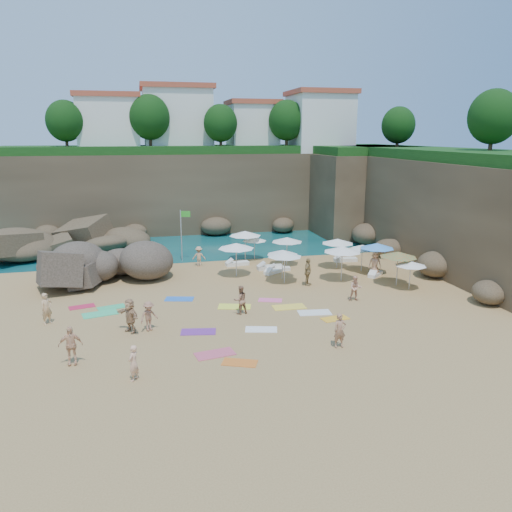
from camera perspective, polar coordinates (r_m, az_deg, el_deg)
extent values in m
plane|color=tan|center=(30.83, -2.35, -5.11)|extent=(120.00, 120.00, 0.00)
plane|color=#0C4751|center=(59.74, -7.84, 4.04)|extent=(120.00, 120.00, 0.00)
cube|color=brown|center=(54.50, -5.35, 7.43)|extent=(44.00, 8.00, 8.00)
cube|color=brown|center=(44.46, 20.36, 5.20)|extent=(8.00, 30.00, 8.00)
cube|color=brown|center=(53.92, 11.55, 7.14)|extent=(10.00, 12.00, 8.00)
cube|color=white|center=(54.72, -16.42, 14.05)|extent=(6.00, 5.00, 5.50)
cube|color=#B2472D|center=(54.84, -16.64, 17.18)|extent=(6.48, 5.40, 0.50)
cube|color=white|center=(55.85, -8.97, 14.93)|extent=(7.00, 6.00, 6.50)
cube|color=#B2472D|center=(56.04, -9.11, 18.50)|extent=(7.56, 6.48, 0.50)
cube|color=white|center=(56.06, -0.42, 14.32)|extent=(5.00, 5.00, 5.00)
cube|color=#B2472D|center=(56.15, -0.43, 17.12)|extent=(5.40, 5.40, 0.50)
cube|color=white|center=(56.14, 7.27, 14.72)|extent=(6.00, 6.00, 6.00)
cube|color=#B2472D|center=(56.29, 7.37, 18.03)|extent=(6.48, 6.48, 0.50)
sphere|color=#11380F|center=(53.07, -21.00, 14.22)|extent=(3.60, 3.60, 3.60)
sphere|color=#11380F|center=(52.70, -12.09, 15.25)|extent=(4.05, 4.05, 4.05)
sphere|color=#11380F|center=(52.35, -4.09, 14.91)|extent=(3.42, 3.42, 3.42)
sphere|color=#11380F|center=(53.93, 3.53, 15.23)|extent=(3.78, 3.78, 3.78)
sphere|color=#11380F|center=(50.92, 15.96, 14.20)|extent=(3.15, 3.15, 3.15)
sphere|color=#11380F|center=(41.42, 25.51, 14.18)|extent=(3.60, 3.60, 3.60)
cylinder|color=white|center=(60.39, -25.28, 5.84)|extent=(0.10, 0.10, 6.00)
cylinder|color=white|center=(60.09, -23.88, 5.94)|extent=(0.10, 0.10, 6.00)
cylinder|color=white|center=(59.83, -22.46, 6.05)|extent=(0.10, 0.10, 6.00)
cylinder|color=silver|center=(40.20, -8.54, 2.30)|extent=(0.08, 0.08, 4.15)
cube|color=green|center=(39.93, -8.04, 4.77)|extent=(0.71, 0.25, 0.47)
cylinder|color=silver|center=(38.61, 3.54, 0.41)|extent=(0.06, 0.06, 2.13)
cone|color=silver|center=(38.38, 3.57, 1.89)|extent=(2.40, 2.40, 0.36)
cylinder|color=silver|center=(40.20, -1.24, 1.08)|extent=(0.07, 0.07, 2.28)
cone|color=white|center=(39.98, -1.25, 2.60)|extent=(2.56, 2.56, 0.39)
cylinder|color=silver|center=(40.51, -0.18, 0.80)|extent=(0.05, 0.05, 1.75)
cone|color=white|center=(40.33, -0.18, 1.95)|extent=(1.96, 1.96, 0.30)
cylinder|color=silver|center=(37.91, 12.00, -0.31)|extent=(0.06, 0.06, 1.89)
cone|color=silver|center=(37.70, 12.07, 1.02)|extent=(2.12, 2.12, 0.32)
cylinder|color=silver|center=(38.36, 9.25, 0.19)|extent=(0.06, 0.06, 2.16)
cone|color=white|center=(38.14, 9.31, 1.69)|extent=(2.42, 2.42, 0.37)
cylinder|color=silver|center=(35.71, -2.27, -0.54)|extent=(0.07, 0.07, 2.30)
cone|color=white|center=(35.46, -2.29, 1.17)|extent=(2.58, 2.58, 0.39)
cylinder|color=silver|center=(34.84, 15.84, -1.50)|extent=(0.06, 0.06, 2.21)
cone|color=#D45025|center=(34.58, 15.95, 0.18)|extent=(2.48, 2.48, 0.38)
cylinder|color=silver|center=(35.21, 3.02, -1.04)|extent=(0.06, 0.06, 1.96)
cone|color=silver|center=(34.98, 3.04, 0.44)|extent=(2.20, 2.20, 0.33)
cylinder|color=silver|center=(35.11, 9.77, -0.97)|extent=(0.07, 0.07, 2.31)
cone|color=white|center=(34.85, 9.85, 0.77)|extent=(2.59, 2.59, 0.39)
cylinder|color=silver|center=(34.14, 3.28, -1.40)|extent=(0.06, 0.06, 2.10)
cone|color=white|center=(33.89, 3.30, 0.22)|extent=(2.35, 2.35, 0.36)
cylinder|color=silver|center=(37.25, 13.58, -0.41)|extent=(0.06, 0.06, 2.19)
cone|color=#4496E9|center=(37.02, 13.67, 1.15)|extent=(2.45, 2.45, 0.37)
cylinder|color=silver|center=(34.25, 17.18, -2.22)|extent=(0.05, 0.05, 1.80)
cone|color=white|center=(34.03, 17.28, -0.83)|extent=(2.02, 2.02, 0.31)
cube|color=white|center=(38.90, -2.16, -0.87)|extent=(1.88, 0.86, 0.28)
cube|color=white|center=(40.71, 10.19, -0.42)|extent=(1.90, 0.78, 0.29)
cube|color=white|center=(36.73, 2.01, -1.79)|extent=(1.63, 1.33, 0.25)
cube|color=silver|center=(37.75, 1.62, -1.31)|extent=(1.97, 0.70, 0.30)
cube|color=silver|center=(37.51, 2.70, -1.46)|extent=(1.64, 0.70, 0.25)
cube|color=white|center=(37.04, 13.49, -2.04)|extent=(1.54, 1.44, 0.25)
cube|color=#D05168|center=(23.73, -4.72, -11.08)|extent=(1.96, 1.21, 0.03)
cube|color=orange|center=(22.84, -1.87, -12.08)|extent=(1.74, 1.32, 0.03)
cube|color=#38C681|center=(29.91, -17.39, -6.33)|extent=(2.10, 1.38, 0.03)
cube|color=#F6FF43|center=(29.73, -2.48, -5.80)|extent=(2.10, 1.44, 0.03)
cube|color=white|center=(28.95, 6.69, -6.44)|extent=(1.96, 1.15, 0.03)
cube|color=#722D92|center=(26.27, -6.61, -8.60)|extent=(1.93, 1.20, 0.03)
cube|color=#C62347|center=(31.45, -19.28, -5.49)|extent=(1.61, 1.07, 0.03)
cube|color=blue|center=(31.41, -8.75, -4.87)|extent=(1.91, 1.27, 0.03)
cube|color=pink|center=(30.85, 1.64, -5.07)|extent=(1.61, 1.17, 0.03)
cube|color=yellow|center=(28.22, 9.02, -7.07)|extent=(1.63, 1.01, 0.03)
cube|color=#36BE78|center=(30.79, -16.18, -5.66)|extent=(1.74, 1.19, 0.03)
cube|color=yellow|center=(29.71, 3.80, -5.83)|extent=(1.94, 1.00, 0.03)
cube|color=white|center=(26.39, 0.60, -8.39)|extent=(1.82, 1.23, 0.03)
imported|color=tan|center=(29.13, -22.82, -5.57)|extent=(0.75, 0.73, 1.73)
imported|color=#A37151|center=(28.38, -1.79, -5.03)|extent=(0.93, 0.79, 1.66)
imported|color=tan|center=(38.79, -6.54, -0.03)|extent=(1.06, 0.58, 1.55)
imported|color=#9A7E4D|center=(33.77, 5.93, -1.82)|extent=(1.03, 1.16, 1.88)
imported|color=tan|center=(36.80, 13.43, -0.87)|extent=(1.00, 0.76, 1.81)
imported|color=#A26051|center=(40.25, -12.28, 0.36)|extent=(1.60, 0.53, 1.71)
imported|color=#F5B48B|center=(21.66, -13.84, -11.78)|extent=(0.61, 0.68, 1.55)
imported|color=#A36D51|center=(26.79, -12.08, -7.93)|extent=(1.65, 1.85, 0.41)
imported|color=#ECB286|center=(24.04, -20.29, -11.09)|extent=(1.12, 1.81, 0.43)
imported|color=tan|center=(26.80, -14.15, -7.97)|extent=(2.39, 2.36, 0.47)
imported|color=#AA7655|center=(24.60, 9.49, -9.84)|extent=(0.64, 1.68, 0.40)
imported|color=tan|center=(31.27, 11.26, -4.53)|extent=(1.17, 1.70, 0.59)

